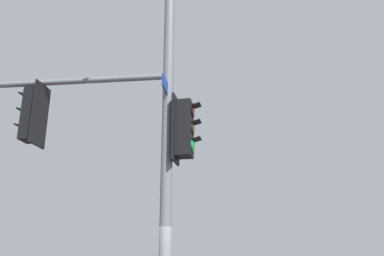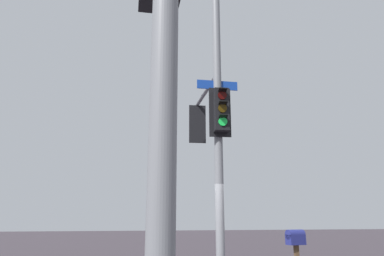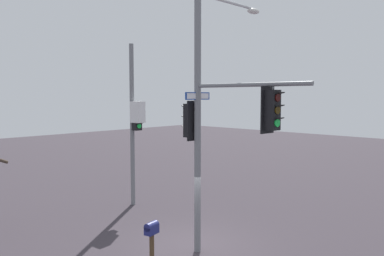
{
  "view_description": "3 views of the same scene",
  "coord_description": "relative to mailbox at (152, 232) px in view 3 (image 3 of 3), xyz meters",
  "views": [
    {
      "loc": [
        7.27,
        0.96,
        1.77
      ],
      "look_at": [
        0.08,
        0.06,
        4.22
      ],
      "focal_mm": 39.39,
      "sensor_mm": 36.0,
      "label": 1
    },
    {
      "loc": [
        2.0,
        7.98,
        1.7
      ],
      "look_at": [
        0.38,
        -0.93,
        4.03
      ],
      "focal_mm": 32.55,
      "sensor_mm": 36.0,
      "label": 2
    },
    {
      "loc": [
        -9.42,
        -9.02,
        5.12
      ],
      "look_at": [
        -0.4,
        -0.37,
        4.09
      ],
      "focal_mm": 36.7,
      "sensor_mm": 36.0,
      "label": 3
    }
  ],
  "objects": [
    {
      "name": "ground_plane",
      "position": [
        2.1,
        0.35,
        -1.11
      ],
      "size": [
        80.0,
        80.0,
        0.0
      ],
      "primitive_type": "plane",
      "color": "#393239"
    },
    {
      "name": "main_signal_pole_assembly",
      "position": [
        2.09,
        -0.68,
        3.69
      ],
      "size": [
        3.89,
        4.58,
        8.56
      ],
      "rotation": [
        0.0,
        0.0,
        4.72
      ],
      "color": "slate",
      "rests_on": "ground"
    },
    {
      "name": "secondary_pole_assembly",
      "position": [
        3.89,
        5.72,
        2.93
      ],
      "size": [
        0.49,
        0.78,
        7.5
      ],
      "rotation": [
        0.0,
        0.0,
        4.8
      ],
      "color": "slate",
      "rests_on": "ground"
    },
    {
      "name": "mailbox",
      "position": [
        0.0,
        0.0,
        0.0
      ],
      "size": [
        0.48,
        0.32,
        1.41
      ],
      "rotation": [
        0.0,
        0.0,
        1.76
      ],
      "color": "#4C3823",
      "rests_on": "ground"
    }
  ]
}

